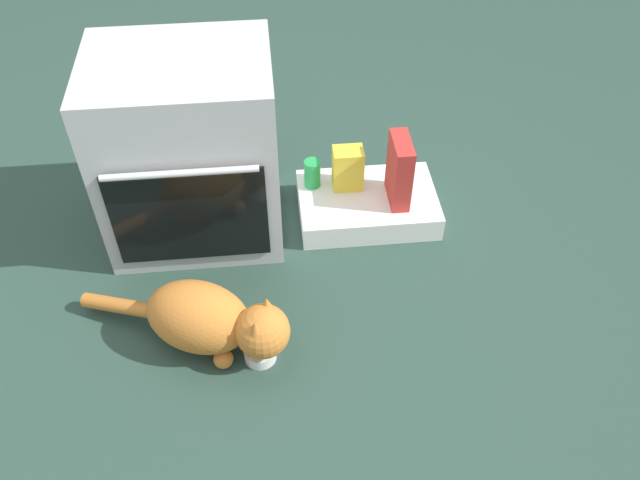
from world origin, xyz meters
TOP-DOWN VIEW (x-y plane):
  - ground at (0.00, 0.00)m, footprint 8.00×8.00m
  - oven at (0.01, 0.46)m, footprint 0.64×0.56m
  - pantry_cabinet at (0.69, 0.45)m, footprint 0.56×0.37m
  - food_bowl at (0.22, -0.22)m, footprint 0.11×0.11m
  - cat at (0.07, -0.15)m, footprint 0.73×0.40m
  - soda_can at (0.47, 0.53)m, footprint 0.07×0.07m
  - cereal_box at (0.80, 0.42)m, footprint 0.07×0.18m
  - snack_bag at (0.61, 0.52)m, footprint 0.12×0.09m

SIDE VIEW (x-z plane):
  - ground at x=0.00m, z-range 0.00..0.00m
  - food_bowl at x=0.22m, z-range -0.01..0.06m
  - pantry_cabinet at x=0.69m, z-range 0.00..0.11m
  - cat at x=0.07m, z-range 0.01..0.27m
  - soda_can at x=0.47m, z-range 0.11..0.23m
  - snack_bag at x=0.61m, z-range 0.11..0.29m
  - cereal_box at x=0.80m, z-range 0.11..0.39m
  - oven at x=0.01m, z-range 0.00..0.74m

